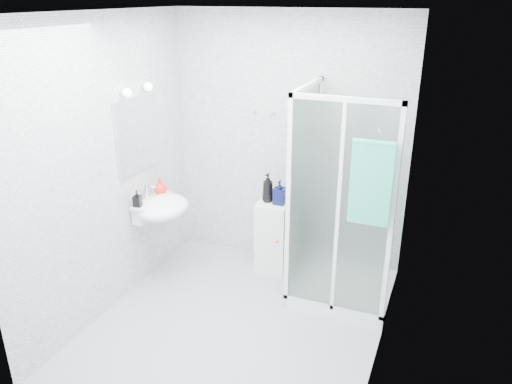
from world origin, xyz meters
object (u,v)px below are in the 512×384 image
at_px(wall_basin, 161,207).
at_px(soap_dispenser_black, 137,199).
at_px(hand_towel, 371,181).
at_px(soap_dispenser_orange, 160,186).
at_px(shampoo_bottle_b, 280,192).
at_px(shower_enclosure, 335,256).
at_px(shampoo_bottle_a, 268,188).
at_px(storage_cabinet, 273,236).

height_order(wall_basin, soap_dispenser_black, soap_dispenser_black).
relative_size(hand_towel, soap_dispenser_orange, 4.23).
bearing_deg(hand_towel, soap_dispenser_orange, 173.38).
bearing_deg(shampoo_bottle_b, shower_enclosure, -24.29).
relative_size(shampoo_bottle_b, soap_dispenser_orange, 1.52).
bearing_deg(soap_dispenser_orange, shampoo_bottle_b, 22.76).
bearing_deg(soap_dispenser_black, shower_enclosure, 15.88).
bearing_deg(shampoo_bottle_a, soap_dispenser_black, -140.45).
relative_size(storage_cabinet, shampoo_bottle_b, 3.05).
bearing_deg(storage_cabinet, shampoo_bottle_b, 0.96).
height_order(shampoo_bottle_b, soap_dispenser_orange, soap_dispenser_orange).
height_order(storage_cabinet, shampoo_bottle_a, shampoo_bottle_a).
height_order(shower_enclosure, wall_basin, shower_enclosure).
relative_size(shampoo_bottle_b, soap_dispenser_black, 1.58).
height_order(shower_enclosure, soap_dispenser_orange, shower_enclosure).
bearing_deg(hand_towel, shampoo_bottle_a, 147.52).
xyz_separation_m(shower_enclosure, hand_towel, (0.33, -0.40, 0.93)).
distance_m(storage_cabinet, soap_dispenser_orange, 1.26).
xyz_separation_m(hand_towel, soap_dispenser_black, (-2.11, -0.11, -0.44)).
bearing_deg(shower_enclosure, storage_cabinet, 158.08).
distance_m(shampoo_bottle_b, soap_dispenser_black, 1.38).
bearing_deg(soap_dispenser_orange, storage_cabinet, 23.77).
distance_m(shower_enclosure, soap_dispenser_orange, 1.83).
bearing_deg(soap_dispenser_black, shampoo_bottle_a, 39.55).
distance_m(wall_basin, storage_cabinet, 1.19).
relative_size(shower_enclosure, wall_basin, 3.57).
distance_m(hand_towel, shampoo_bottle_a, 1.41).
xyz_separation_m(shampoo_bottle_b, soap_dispenser_black, (-1.12, -0.80, 0.06)).
distance_m(shower_enclosure, soap_dispenser_black, 1.91).
bearing_deg(shampoo_bottle_b, storage_cabinet, -174.77).
bearing_deg(storage_cabinet, shampoo_bottle_a, 158.89).
distance_m(soap_dispenser_orange, soap_dispenser_black, 0.35).
relative_size(shower_enclosure, soap_dispenser_orange, 12.29).
xyz_separation_m(shower_enclosure, storage_cabinet, (-0.72, 0.29, -0.07)).
bearing_deg(shampoo_bottle_b, shampoo_bottle_a, 173.96).
xyz_separation_m(storage_cabinet, soap_dispenser_black, (-1.05, -0.80, 0.56)).
distance_m(shampoo_bottle_a, soap_dispenser_orange, 1.07).
bearing_deg(shampoo_bottle_a, storage_cabinet, -16.85).
xyz_separation_m(shampoo_bottle_a, soap_dispenser_black, (-0.99, -0.82, 0.04)).
bearing_deg(shower_enclosure, shampoo_bottle_a, 158.49).
xyz_separation_m(shower_enclosure, wall_basin, (-1.66, -0.32, 0.35)).
height_order(shampoo_bottle_a, soap_dispenser_orange, shampoo_bottle_a).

